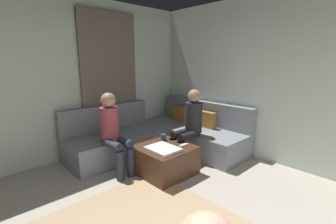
{
  "coord_description": "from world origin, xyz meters",
  "views": [
    {
      "loc": [
        1.06,
        -0.88,
        1.66
      ],
      "look_at": [
        -1.63,
        1.63,
        0.85
      ],
      "focal_mm": 25.1,
      "sensor_mm": 36.0,
      "label": 1
    }
  ],
  "objects_px": {
    "game_remote": "(184,145)",
    "person_on_couch_side": "(113,130)",
    "coffee_mug": "(163,137)",
    "sectional_couch": "(161,136)",
    "person_on_couch_back": "(190,123)",
    "ottoman": "(164,160)"
  },
  "relations": [
    {
      "from": "sectional_couch",
      "to": "ottoman",
      "type": "xyz_separation_m",
      "value": [
        0.71,
        -0.57,
        -0.07
      ]
    },
    {
      "from": "sectional_couch",
      "to": "person_on_couch_back",
      "type": "relative_size",
      "value": 2.12
    },
    {
      "from": "person_on_couch_back",
      "to": "person_on_couch_side",
      "type": "bearing_deg",
      "value": 65.96
    },
    {
      "from": "coffee_mug",
      "to": "person_on_couch_back",
      "type": "bearing_deg",
      "value": 70.07
    },
    {
      "from": "coffee_mug",
      "to": "game_remote",
      "type": "bearing_deg",
      "value": 5.71
    },
    {
      "from": "game_remote",
      "to": "person_on_couch_side",
      "type": "bearing_deg",
      "value": -135.57
    },
    {
      "from": "sectional_couch",
      "to": "game_remote",
      "type": "height_order",
      "value": "sectional_couch"
    },
    {
      "from": "game_remote",
      "to": "person_on_couch_back",
      "type": "distance_m",
      "value": 0.52
    },
    {
      "from": "ottoman",
      "to": "coffee_mug",
      "type": "distance_m",
      "value": 0.38
    },
    {
      "from": "sectional_couch",
      "to": "coffee_mug",
      "type": "distance_m",
      "value": 0.65
    },
    {
      "from": "ottoman",
      "to": "coffee_mug",
      "type": "xyz_separation_m",
      "value": [
        -0.22,
        0.18,
        0.26
      ]
    },
    {
      "from": "person_on_couch_back",
      "to": "person_on_couch_side",
      "type": "xyz_separation_m",
      "value": [
        -0.5,
        -1.13,
        0.0
      ]
    },
    {
      "from": "ottoman",
      "to": "person_on_couch_back",
      "type": "distance_m",
      "value": 0.77
    },
    {
      "from": "sectional_couch",
      "to": "coffee_mug",
      "type": "bearing_deg",
      "value": -38.12
    },
    {
      "from": "ottoman",
      "to": "person_on_couch_back",
      "type": "height_order",
      "value": "person_on_couch_back"
    },
    {
      "from": "ottoman",
      "to": "person_on_couch_side",
      "type": "bearing_deg",
      "value": -137.91
    },
    {
      "from": "sectional_couch",
      "to": "person_on_couch_side",
      "type": "distance_m",
      "value": 1.15
    },
    {
      "from": "ottoman",
      "to": "person_on_couch_side",
      "type": "xyz_separation_m",
      "value": [
        -0.56,
        -0.51,
        0.45
      ]
    },
    {
      "from": "coffee_mug",
      "to": "game_remote",
      "type": "xyz_separation_m",
      "value": [
        0.4,
        0.04,
        -0.04
      ]
    },
    {
      "from": "person_on_couch_back",
      "to": "person_on_couch_side",
      "type": "height_order",
      "value": "same"
    },
    {
      "from": "ottoman",
      "to": "coffee_mug",
      "type": "height_order",
      "value": "coffee_mug"
    },
    {
      "from": "person_on_couch_side",
      "to": "person_on_couch_back",
      "type": "bearing_deg",
      "value": 155.96
    }
  ]
}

